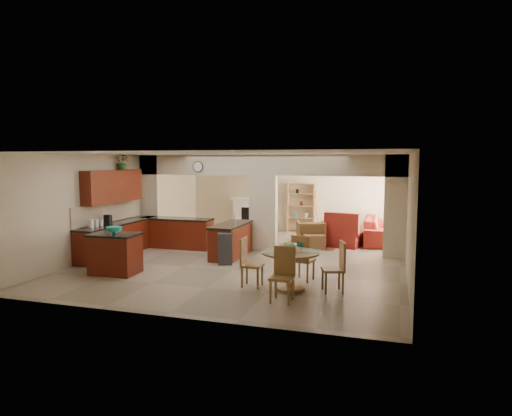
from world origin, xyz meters
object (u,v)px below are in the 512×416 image
(kitchen_island, at_px, (115,253))
(armchair, at_px, (311,233))
(dining_table, at_px, (291,265))
(sofa, at_px, (382,230))

(kitchen_island, relative_size, armchair, 1.31)
(dining_table, distance_m, armchair, 4.97)
(dining_table, relative_size, armchair, 1.35)
(armchair, bearing_deg, kitchen_island, 35.67)
(kitchen_island, bearing_deg, sofa, 43.71)
(kitchen_island, bearing_deg, armchair, 49.45)
(dining_table, relative_size, sofa, 0.42)
(dining_table, height_order, sofa, sofa)
(kitchen_island, xyz_separation_m, sofa, (5.82, 6.11, -0.07))
(kitchen_island, relative_size, sofa, 0.41)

